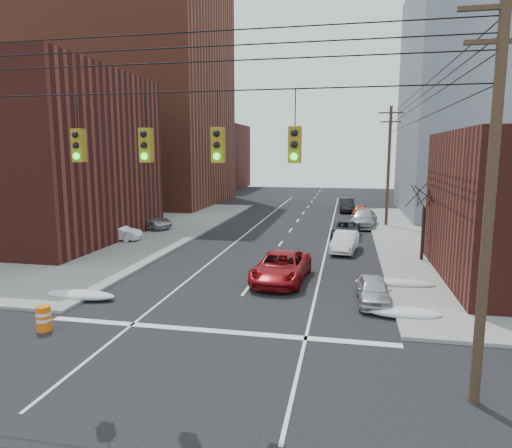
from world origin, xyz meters
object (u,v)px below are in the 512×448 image
at_px(parked_car_a, 374,291).
at_px(parked_car_d, 363,219).
at_px(parked_car_b, 345,242).
at_px(parked_car_f, 346,205).
at_px(red_pickup, 281,267).
at_px(lot_car_a, 117,232).
at_px(parked_car_e, 360,211).
at_px(construction_barrel, 44,318).
at_px(lot_car_b, 146,221).
at_px(parked_car_c, 345,229).
at_px(lot_car_c, 86,226).
at_px(lot_car_d, 115,218).

xyz_separation_m(parked_car_a, parked_car_d, (0.22, 22.07, 0.17)).
relative_size(parked_car_b, parked_car_f, 0.91).
xyz_separation_m(red_pickup, lot_car_a, (-14.00, 8.20, -0.00)).
relative_size(parked_car_a, parked_car_b, 0.85).
bearing_deg(parked_car_e, parked_car_f, 116.41).
height_order(red_pickup, construction_barrel, red_pickup).
bearing_deg(parked_car_a, lot_car_b, 136.94).
bearing_deg(red_pickup, lot_car_b, 139.35).
bearing_deg(red_pickup, parked_car_c, 80.11).
xyz_separation_m(parked_car_b, parked_car_e, (1.50, 17.89, -0.04)).
bearing_deg(parked_car_a, parked_car_f, 90.68).
distance_m(parked_car_a, lot_car_a, 21.69).
bearing_deg(parked_car_c, parked_car_f, 93.29).
bearing_deg(lot_car_b, lot_car_c, 153.00).
xyz_separation_m(red_pickup, parked_car_f, (3.30, 30.13, -0.00)).
height_order(parked_car_b, lot_car_c, lot_car_c).
distance_m(parked_car_d, construction_barrel, 30.78).
xyz_separation_m(parked_car_c, parked_car_f, (0.00, 16.31, 0.14)).
xyz_separation_m(parked_car_b, parked_car_c, (0.00, 5.65, -0.07)).
bearing_deg(parked_car_a, lot_car_d, 139.72).
bearing_deg(construction_barrel, parked_car_d, 65.05).
bearing_deg(lot_car_b, parked_car_c, -76.73).
distance_m(parked_car_a, parked_car_f, 32.97).
height_order(parked_car_d, lot_car_a, parked_car_d).
distance_m(parked_car_a, parked_car_b, 11.05).
height_order(parked_car_b, parked_car_e, parked_car_b).
distance_m(lot_car_a, lot_car_b, 5.51).
relative_size(red_pickup, lot_car_c, 1.09).
relative_size(lot_car_b, construction_barrel, 4.92).
bearing_deg(lot_car_c, parked_car_d, -83.69).
height_order(parked_car_a, lot_car_a, lot_car_a).
bearing_deg(lot_car_a, parked_car_a, -119.33).
bearing_deg(parked_car_a, lot_car_a, 147.77).
bearing_deg(red_pickup, lot_car_a, 153.21).
relative_size(parked_car_e, construction_barrel, 3.96).
bearing_deg(lot_car_d, parked_car_d, -76.01).
bearing_deg(parked_car_d, lot_car_a, -142.13).
height_order(lot_car_b, lot_car_d, lot_car_b).
bearing_deg(lot_car_d, construction_barrel, -153.63).
relative_size(parked_car_d, lot_car_d, 1.45).
relative_size(lot_car_c, lot_car_d, 1.37).
xyz_separation_m(parked_car_d, lot_car_c, (-22.41, -9.64, 0.11)).
bearing_deg(parked_car_f, parked_car_b, -93.12).
xyz_separation_m(parked_car_f, lot_car_d, (-21.23, -14.92, 0.01)).
bearing_deg(parked_car_d, parked_car_b, -90.67).
bearing_deg(parked_car_c, lot_car_c, -165.32).
relative_size(parked_car_c, parked_car_d, 0.85).
height_order(parked_car_d, parked_car_e, parked_car_d).
bearing_deg(lot_car_b, parked_car_d, -60.79).
bearing_deg(lot_car_c, red_pickup, -135.75).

